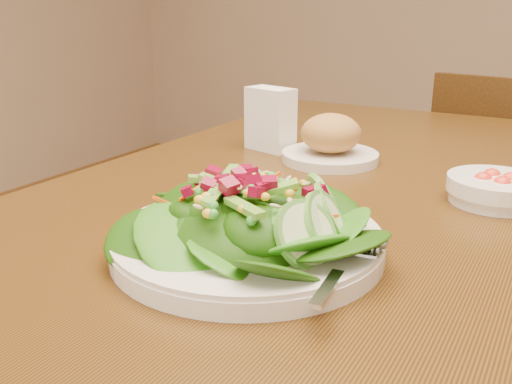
# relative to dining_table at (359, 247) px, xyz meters

# --- Properties ---
(dining_table) EXTENTS (0.90, 1.40, 0.75)m
(dining_table) POSITION_rel_dining_table_xyz_m (0.00, 0.00, 0.00)
(dining_table) COLOR #503210
(dining_table) RESTS_ON ground_plane
(chair_far) EXTENTS (0.45, 0.45, 0.83)m
(chair_far) POSITION_rel_dining_table_xyz_m (0.11, 0.94, -0.21)
(chair_far) COLOR #41270D
(chair_far) RESTS_ON ground_plane
(salad_plate) EXTENTS (0.31, 0.31, 0.09)m
(salad_plate) POSITION_rel_dining_table_xyz_m (-0.02, -0.30, 0.13)
(salad_plate) COLOR silver
(salad_plate) RESTS_ON dining_table
(bread_plate) EXTENTS (0.17, 0.17, 0.09)m
(bread_plate) POSITION_rel_dining_table_xyz_m (-0.10, 0.11, 0.14)
(bread_plate) COLOR silver
(bread_plate) RESTS_ON dining_table
(tomato_bowl) EXTENTS (0.14, 0.14, 0.04)m
(tomato_bowl) POSITION_rel_dining_table_xyz_m (0.19, 0.02, 0.12)
(tomato_bowl) COLOR silver
(tomato_bowl) RESTS_ON dining_table
(napkin_holder) EXTENTS (0.10, 0.07, 0.12)m
(napkin_holder) POSITION_rel_dining_table_xyz_m (-0.24, 0.14, 0.16)
(napkin_holder) COLOR white
(napkin_holder) RESTS_ON dining_table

